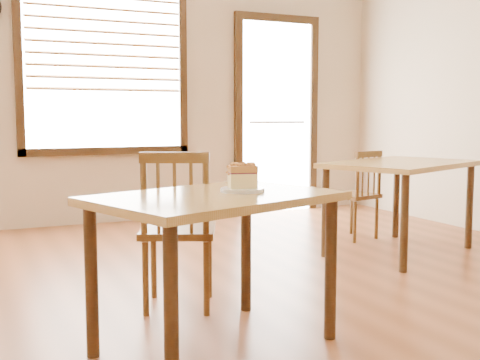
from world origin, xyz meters
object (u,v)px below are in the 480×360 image
object	(u,v)px
cafe_chair_main	(178,229)
cake_slice	(242,175)
cafe_chair_second	(357,194)
plate	(243,190)
cafe_table_main	(216,216)
cafe_table_second	(401,173)

from	to	relation	value
cafe_chair_main	cake_slice	world-z (taller)	cafe_chair_main
cafe_chair_main	cafe_chair_second	world-z (taller)	cafe_chair_main
cafe_chair_main	plate	size ratio (longest dim) A/B	4.32
cafe_table_main	plate	world-z (taller)	plate
cafe_table_main	cafe_chair_main	distance (m)	0.67
cafe_table_main	cafe_chair_second	bearing A→B (deg)	22.43
cafe_table_main	cafe_chair_second	distance (m)	2.87
cafe_table_second	plate	size ratio (longest dim) A/B	6.79
cafe_chair_second	plate	distance (m)	2.74
cafe_table_second	cake_slice	bearing A→B (deg)	-169.59
cafe_table_main	cake_slice	size ratio (longest dim) A/B	8.05
cafe_table_second	cake_slice	world-z (taller)	cake_slice
plate	cake_slice	xyz separation A→B (m)	(-0.00, 0.00, 0.07)
cafe_chair_second	plate	world-z (taller)	cafe_chair_second
cafe_table_second	plate	bearing A→B (deg)	-169.57
cafe_chair_main	plate	distance (m)	0.68
cafe_chair_second	cake_slice	distance (m)	2.75
cafe_table_second	cafe_chair_second	xyz separation A→B (m)	(0.00, 0.60, -0.24)
plate	cake_slice	distance (m)	0.07
cafe_chair_main	cafe_table_second	bearing A→B (deg)	-139.41
plate	cafe_chair_second	bearing A→B (deg)	42.72
cafe_chair_main	cafe_chair_second	size ratio (longest dim) A/B	1.14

